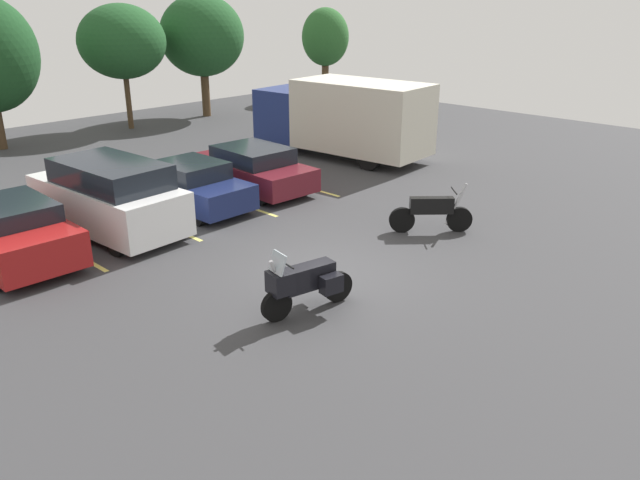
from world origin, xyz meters
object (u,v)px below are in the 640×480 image
(motorcycle_second, at_px, (432,212))
(box_truck, at_px, (344,116))
(car_white, at_px, (109,197))
(car_red, at_px, (8,230))
(car_navy, at_px, (188,185))
(car_maroon, at_px, (252,168))
(motorcycle_touring, at_px, (305,282))

(motorcycle_second, bearing_deg, box_truck, 57.49)
(car_white, xyz_separation_m, box_truck, (10.41, 1.13, 0.57))
(motorcycle_second, relative_size, car_red, 0.36)
(car_navy, distance_m, car_maroon, 2.50)
(motorcycle_second, xyz_separation_m, car_red, (-8.39, 6.11, 0.17))
(motorcycle_touring, bearing_deg, motorcycle_second, 8.13)
(car_maroon, bearing_deg, car_navy, -178.04)
(car_navy, bearing_deg, car_white, -174.82)
(box_truck, bearing_deg, car_navy, -173.47)
(motorcycle_touring, relative_size, car_red, 0.46)
(car_white, relative_size, car_navy, 1.10)
(car_red, bearing_deg, car_white, -0.53)
(car_navy, relative_size, box_truck, 0.61)
(motorcycle_second, height_order, car_white, car_white)
(car_navy, bearing_deg, box_truck, 6.53)
(car_red, distance_m, car_navy, 5.20)
(car_maroon, bearing_deg, car_red, -177.78)
(car_white, bearing_deg, motorcycle_second, -46.30)
(motorcycle_second, height_order, car_navy, car_navy)
(car_navy, bearing_deg, motorcycle_second, -63.11)
(box_truck, bearing_deg, car_red, -175.14)
(motorcycle_second, distance_m, car_white, 8.42)
(car_white, relative_size, box_truck, 0.68)
(motorcycle_second, relative_size, car_navy, 0.38)
(box_truck, bearing_deg, motorcycle_second, -122.51)
(car_red, bearing_deg, box_truck, 4.86)
(car_navy, bearing_deg, car_maroon, 1.96)
(motorcycle_second, bearing_deg, motorcycle_touring, -171.87)
(motorcycle_second, relative_size, box_truck, 0.23)
(car_navy, height_order, box_truck, box_truck)
(motorcycle_second, distance_m, car_red, 10.38)
(box_truck, bearing_deg, motorcycle_touring, -141.55)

